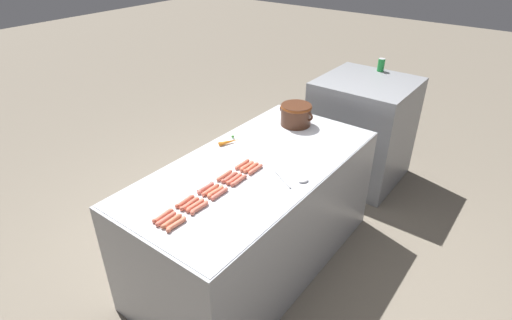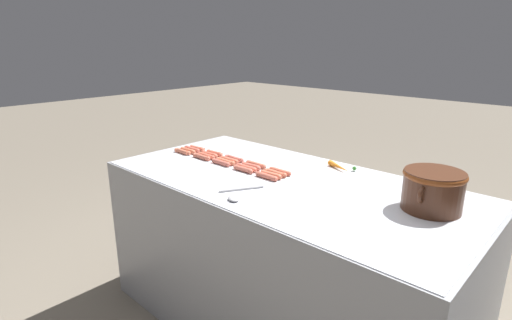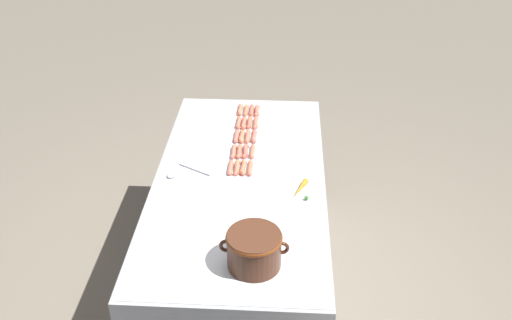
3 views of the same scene
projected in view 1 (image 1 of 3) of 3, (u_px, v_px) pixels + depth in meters
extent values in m
plane|color=#756B5B|center=(255.00, 259.00, 3.20)|extent=(20.00, 20.00, 0.00)
cube|color=#9EA0A5|center=(255.00, 215.00, 2.97)|extent=(0.94, 1.94, 0.87)
cube|color=silver|center=(255.00, 164.00, 2.75)|extent=(0.92, 1.90, 0.00)
cube|color=gray|center=(361.00, 130.00, 4.02)|extent=(0.85, 0.83, 1.03)
cylinder|color=#D4674F|center=(163.00, 216.00, 2.24)|extent=(0.03, 0.12, 0.03)
sphere|color=#D4674F|center=(154.00, 221.00, 2.20)|extent=(0.03, 0.03, 0.03)
sphere|color=#D4674F|center=(171.00, 211.00, 2.28)|extent=(0.03, 0.03, 0.03)
cylinder|color=#D6664E|center=(185.00, 201.00, 2.36)|extent=(0.03, 0.12, 0.03)
sphere|color=#D6664E|center=(177.00, 206.00, 2.32)|extent=(0.03, 0.03, 0.03)
sphere|color=#D6664E|center=(192.00, 197.00, 2.40)|extent=(0.03, 0.03, 0.03)
cylinder|color=#CE6456|center=(206.00, 188.00, 2.48)|extent=(0.03, 0.12, 0.03)
sphere|color=#CE6456|center=(199.00, 192.00, 2.44)|extent=(0.03, 0.03, 0.03)
sphere|color=#CE6456|center=(212.00, 183.00, 2.52)|extent=(0.03, 0.03, 0.03)
cylinder|color=#CE6D54|center=(224.00, 175.00, 2.60)|extent=(0.03, 0.12, 0.03)
sphere|color=#CE6D54|center=(218.00, 179.00, 2.56)|extent=(0.03, 0.03, 0.03)
sphere|color=#CE6D54|center=(230.00, 172.00, 2.64)|extent=(0.03, 0.03, 0.03)
cylinder|color=#D76A51|center=(242.00, 164.00, 2.72)|extent=(0.03, 0.12, 0.03)
sphere|color=#D76A51|center=(237.00, 168.00, 2.68)|extent=(0.03, 0.03, 0.03)
sphere|color=#D76A51|center=(248.00, 161.00, 2.76)|extent=(0.03, 0.03, 0.03)
cylinder|color=#D46451|center=(166.00, 219.00, 2.22)|extent=(0.03, 0.12, 0.03)
sphere|color=#D46451|center=(158.00, 224.00, 2.18)|extent=(0.03, 0.03, 0.03)
sphere|color=#D46451|center=(174.00, 214.00, 2.26)|extent=(0.03, 0.03, 0.03)
cylinder|color=#D4654E|center=(190.00, 204.00, 2.34)|extent=(0.03, 0.12, 0.03)
sphere|color=#D4654E|center=(182.00, 209.00, 2.30)|extent=(0.03, 0.03, 0.03)
sphere|color=#D4654E|center=(197.00, 199.00, 2.38)|extent=(0.03, 0.03, 0.03)
cylinder|color=#D86B51|center=(211.00, 190.00, 2.46)|extent=(0.03, 0.12, 0.03)
sphere|color=#D86B51|center=(204.00, 194.00, 2.42)|extent=(0.03, 0.03, 0.03)
sphere|color=#D86B51|center=(217.00, 186.00, 2.50)|extent=(0.03, 0.03, 0.03)
cylinder|color=#C96351|center=(229.00, 177.00, 2.58)|extent=(0.04, 0.12, 0.03)
sphere|color=#C96351|center=(223.00, 181.00, 2.54)|extent=(0.03, 0.03, 0.03)
sphere|color=#C96351|center=(236.00, 174.00, 2.62)|extent=(0.03, 0.03, 0.03)
cylinder|color=#D56C4F|center=(247.00, 166.00, 2.70)|extent=(0.03, 0.12, 0.03)
sphere|color=#D56C4F|center=(242.00, 170.00, 2.66)|extent=(0.03, 0.03, 0.03)
sphere|color=#D56C4F|center=(252.00, 162.00, 2.74)|extent=(0.03, 0.03, 0.03)
cylinder|color=#CF6F50|center=(172.00, 221.00, 2.20)|extent=(0.03, 0.12, 0.03)
sphere|color=#CF6F50|center=(163.00, 227.00, 2.16)|extent=(0.03, 0.03, 0.03)
sphere|color=#CF6F50|center=(180.00, 216.00, 2.24)|extent=(0.03, 0.03, 0.03)
cylinder|color=#D86950|center=(195.00, 205.00, 2.32)|extent=(0.03, 0.12, 0.03)
sphere|color=#D86950|center=(188.00, 210.00, 2.28)|extent=(0.03, 0.03, 0.03)
sphere|color=#D86950|center=(202.00, 200.00, 2.37)|extent=(0.03, 0.03, 0.03)
cylinder|color=#D27151|center=(215.00, 192.00, 2.44)|extent=(0.03, 0.12, 0.03)
sphere|color=#D27151|center=(209.00, 196.00, 2.40)|extent=(0.03, 0.03, 0.03)
sphere|color=#D27151|center=(222.00, 187.00, 2.49)|extent=(0.03, 0.03, 0.03)
cylinder|color=#D86750|center=(234.00, 179.00, 2.56)|extent=(0.03, 0.12, 0.03)
sphere|color=#D86750|center=(228.00, 183.00, 2.52)|extent=(0.03, 0.03, 0.03)
sphere|color=#D86750|center=(240.00, 175.00, 2.60)|extent=(0.03, 0.03, 0.03)
cylinder|color=#D16D50|center=(251.00, 168.00, 2.68)|extent=(0.03, 0.12, 0.03)
sphere|color=#D16D50|center=(245.00, 171.00, 2.65)|extent=(0.03, 0.03, 0.03)
sphere|color=#D16D50|center=(257.00, 164.00, 2.72)|extent=(0.03, 0.03, 0.03)
cylinder|color=#D77052|center=(176.00, 224.00, 2.18)|extent=(0.03, 0.12, 0.03)
sphere|color=#D77052|center=(168.00, 230.00, 2.14)|extent=(0.03, 0.03, 0.03)
sphere|color=#D77052|center=(184.00, 219.00, 2.22)|extent=(0.03, 0.03, 0.03)
cylinder|color=#CE6852|center=(199.00, 208.00, 2.30)|extent=(0.03, 0.12, 0.03)
sphere|color=#CE6852|center=(192.00, 213.00, 2.26)|extent=(0.03, 0.03, 0.03)
sphere|color=#CE6852|center=(206.00, 203.00, 2.35)|extent=(0.03, 0.03, 0.03)
cylinder|color=#CD6655|center=(219.00, 194.00, 2.42)|extent=(0.03, 0.12, 0.03)
sphere|color=#CD6655|center=(213.00, 198.00, 2.38)|extent=(0.03, 0.03, 0.03)
sphere|color=#CD6655|center=(226.00, 189.00, 2.46)|extent=(0.03, 0.03, 0.03)
cylinder|color=#CB6752|center=(239.00, 181.00, 2.55)|extent=(0.03, 0.12, 0.03)
sphere|color=#CB6752|center=(232.00, 185.00, 2.51)|extent=(0.03, 0.03, 0.03)
sphere|color=#CB6752|center=(245.00, 177.00, 2.59)|extent=(0.03, 0.03, 0.03)
cylinder|color=#D56952|center=(256.00, 169.00, 2.66)|extent=(0.03, 0.12, 0.03)
sphere|color=#D56952|center=(250.00, 173.00, 2.62)|extent=(0.03, 0.03, 0.03)
sphere|color=#D56952|center=(261.00, 166.00, 2.71)|extent=(0.03, 0.03, 0.03)
cylinder|color=#472616|center=(296.00, 115.00, 3.25)|extent=(0.24, 0.24, 0.17)
torus|color=brown|center=(296.00, 107.00, 3.21)|extent=(0.25, 0.25, 0.03)
torus|color=#472616|center=(283.00, 109.00, 3.30)|extent=(0.07, 0.02, 0.07)
torus|color=#472616|center=(309.00, 117.00, 3.18)|extent=(0.07, 0.02, 0.07)
cylinder|color=#B7B7BC|center=(283.00, 179.00, 2.58)|extent=(0.20, 0.12, 0.01)
ellipsoid|color=#B7B7BC|center=(303.00, 180.00, 2.56)|extent=(0.08, 0.09, 0.02)
cone|color=orange|center=(229.00, 142.00, 3.00)|extent=(0.10, 0.17, 0.03)
sphere|color=#387F2D|center=(233.00, 137.00, 3.07)|extent=(0.02, 0.02, 0.02)
cylinder|color=#1E8C38|center=(381.00, 65.00, 3.97)|extent=(0.07, 0.07, 0.12)
cylinder|color=silver|center=(382.00, 59.00, 3.94)|extent=(0.06, 0.06, 0.00)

